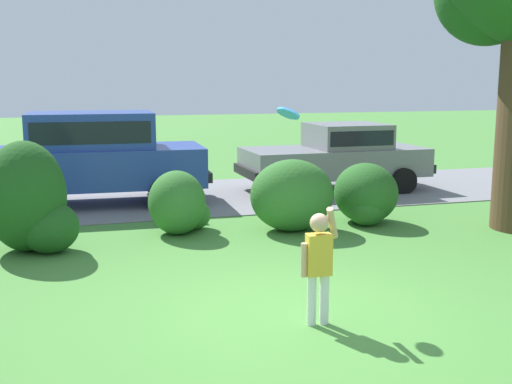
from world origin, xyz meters
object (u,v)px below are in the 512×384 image
parked_sedan (338,154)px  parked_suv (92,153)px  child_thrower (319,259)px  frisbee (288,113)px

parked_sedan → parked_suv: parked_suv is taller
child_thrower → frisbee: size_ratio=4.42×
parked_suv → child_thrower: 7.71m
parked_suv → frisbee: bearing=-72.5°
child_thrower → frisbee: (-0.00, 1.01, 1.47)m
parked_suv → frisbee: 6.82m
parked_sedan → child_thrower: parked_sedan is taller
frisbee → parked_sedan: bearing=61.9°
child_thrower → frisbee: frisbee is taller
parked_suv → frisbee: frisbee is taller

